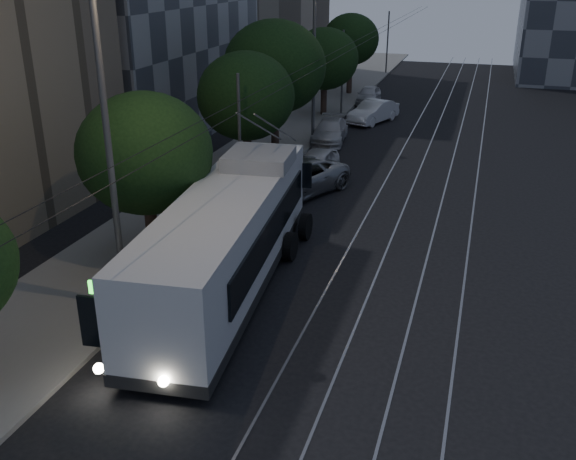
# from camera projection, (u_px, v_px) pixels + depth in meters

# --- Properties ---
(ground) EXTENTS (120.00, 120.00, 0.00)m
(ground) POSITION_uv_depth(u_px,v_px,m) (288.00, 342.00, 18.71)
(ground) COLOR black
(ground) RESTS_ON ground
(sidewalk) EXTENTS (5.00, 90.00, 0.15)m
(sidewalk) POSITION_uv_depth(u_px,v_px,m) (268.00, 147.00, 38.37)
(sidewalk) COLOR gray
(sidewalk) RESTS_ON ground
(tram_rails) EXTENTS (4.52, 90.00, 0.02)m
(tram_rails) POSITION_uv_depth(u_px,v_px,m) (437.00, 162.00, 35.65)
(tram_rails) COLOR gray
(tram_rails) RESTS_ON ground
(overhead_wires) EXTENTS (2.23, 90.00, 6.00)m
(overhead_wires) POSITION_uv_depth(u_px,v_px,m) (309.00, 92.00, 36.38)
(overhead_wires) COLOR black
(overhead_wires) RESTS_ON ground
(trolleybus) EXTENTS (4.03, 13.26, 5.63)m
(trolleybus) POSITION_uv_depth(u_px,v_px,m) (230.00, 237.00, 21.28)
(trolleybus) COLOR silver
(trolleybus) RESTS_ON ground
(pickup_silver) EXTENTS (4.93, 6.52, 1.65)m
(pickup_silver) POSITION_uv_depth(u_px,v_px,m) (294.00, 179.00, 30.30)
(pickup_silver) COLOR gray
(pickup_silver) RESTS_ON ground
(car_white_a) EXTENTS (1.79, 4.32, 1.46)m
(car_white_a) POSITION_uv_depth(u_px,v_px,m) (316.00, 165.00, 32.68)
(car_white_a) COLOR silver
(car_white_a) RESTS_ON ground
(car_white_b) EXTENTS (2.40, 4.91, 1.38)m
(car_white_b) POSITION_uv_depth(u_px,v_px,m) (330.00, 131.00, 39.47)
(car_white_b) COLOR #B1B1B5
(car_white_b) RESTS_ON ground
(car_white_c) EXTENTS (3.10, 4.83, 1.50)m
(car_white_c) POSITION_uv_depth(u_px,v_px,m) (373.00, 112.00, 44.34)
(car_white_c) COLOR silver
(car_white_c) RESTS_ON ground
(car_white_d) EXTENTS (1.69, 4.00, 1.35)m
(car_white_d) POSITION_uv_depth(u_px,v_px,m) (369.00, 95.00, 50.47)
(car_white_d) COLOR silver
(car_white_d) RESTS_ON ground
(tree_1) EXTENTS (4.78, 4.78, 6.22)m
(tree_1) POSITION_uv_depth(u_px,v_px,m) (145.00, 154.00, 22.48)
(tree_1) COLOR #33231C
(tree_1) RESTS_ON ground
(tree_2) EXTENTS (4.78, 4.78, 6.41)m
(tree_2) POSITION_uv_depth(u_px,v_px,m) (246.00, 96.00, 31.21)
(tree_2) COLOR #33231C
(tree_2) RESTS_ON ground
(tree_3) EXTENTS (5.61, 5.61, 7.56)m
(tree_3) POSITION_uv_depth(u_px,v_px,m) (275.00, 67.00, 34.83)
(tree_3) COLOR #33231C
(tree_3) RESTS_ON ground
(tree_4) EXTENTS (4.76, 4.76, 6.20)m
(tree_4) POSITION_uv_depth(u_px,v_px,m) (325.00, 59.00, 44.98)
(tree_4) COLOR #33231C
(tree_4) RESTS_ON ground
(tree_5) EXTENTS (4.60, 4.60, 6.57)m
(tree_5) POSITION_uv_depth(u_px,v_px,m) (351.00, 40.00, 52.44)
(tree_5) COLOR #33231C
(tree_5) RESTS_ON ground
(streetlamp_near) EXTENTS (2.66, 0.44, 11.15)m
(streetlamp_near) POSITION_uv_depth(u_px,v_px,m) (117.00, 102.00, 17.89)
(streetlamp_near) COLOR #535356
(streetlamp_near) RESTS_ON ground
(streetlamp_far) EXTENTS (2.29, 0.44, 9.37)m
(streetlamp_far) POSITION_uv_depth(u_px,v_px,m) (321.00, 49.00, 37.08)
(streetlamp_far) COLOR #535356
(streetlamp_far) RESTS_ON ground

